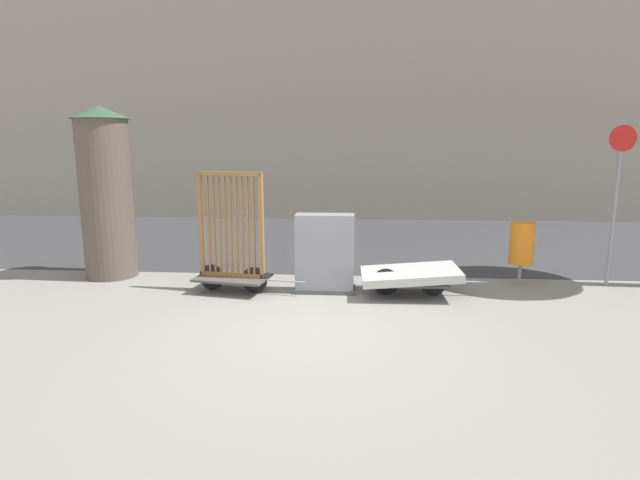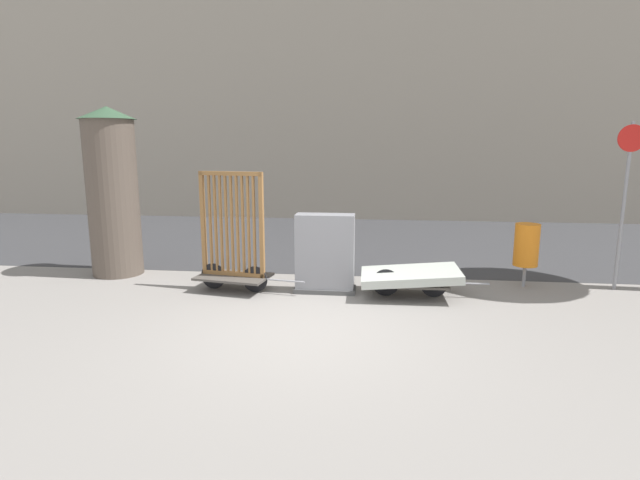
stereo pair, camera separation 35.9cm
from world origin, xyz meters
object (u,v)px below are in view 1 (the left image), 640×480
trash_bin (522,243)px  advertising_column (106,192)px  bike_cart_with_bedframe (232,251)px  utility_cabinet (325,256)px  bike_cart_with_mattress (410,275)px  sign_post (617,187)px

trash_bin → advertising_column: (-7.85, 0.00, 0.89)m
bike_cart_with_bedframe → utility_cabinet: bike_cart_with_bedframe is taller
bike_cart_with_bedframe → bike_cart_with_mattress: 3.11m
bike_cart_with_bedframe → sign_post: bearing=16.9°
bike_cart_with_mattress → bike_cart_with_bedframe: bearing=178.8°
sign_post → advertising_column: size_ratio=0.90×
bike_cart_with_mattress → sign_post: bearing=11.9°
bike_cart_with_bedframe → utility_cabinet: (1.62, 0.11, -0.08)m
bike_cart_with_bedframe → sign_post: 6.92m
bike_cart_with_mattress → sign_post: 4.06m
bike_cart_with_bedframe → bike_cart_with_mattress: bearing=9.7°
bike_cart_with_mattress → utility_cabinet: utility_cabinet is taller
bike_cart_with_mattress → advertising_column: size_ratio=0.66×
bike_cart_with_mattress → advertising_column: bearing=170.2°
bike_cart_with_mattress → trash_bin: (2.12, 0.87, 0.42)m
utility_cabinet → trash_bin: (3.59, 0.76, 0.12)m
bike_cart_with_bedframe → advertising_column: 2.94m
bike_cart_with_mattress → utility_cabinet: (-1.47, 0.11, 0.30)m
trash_bin → sign_post: (1.57, -0.01, 1.05)m
utility_cabinet → sign_post: size_ratio=0.47×
sign_post → advertising_column: 9.43m
bike_cart_with_mattress → utility_cabinet: size_ratio=1.57×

